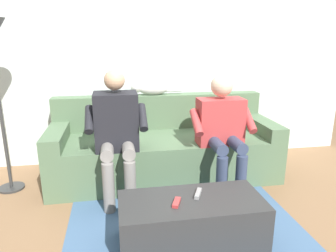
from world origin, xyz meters
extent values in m
plane|color=#846042|center=(0.00, 0.60, 0.00)|extent=(8.00, 8.00, 0.00)
cube|color=silver|center=(0.00, -0.67, 1.35)|extent=(4.83, 0.06, 2.71)
cube|color=#516B4C|center=(0.00, 0.00, 0.22)|extent=(1.95, 0.69, 0.44)
cube|color=#516B4C|center=(0.00, -0.43, 0.41)|extent=(2.31, 0.18, 0.82)
cube|color=#516B4C|center=(-1.07, 0.00, 0.29)|extent=(0.18, 0.69, 0.58)
cube|color=#516B4C|center=(1.07, 0.00, 0.29)|extent=(0.18, 0.69, 0.58)
cube|color=#2D2D2D|center=(0.00, 1.08, 0.17)|extent=(1.01, 0.47, 0.35)
cube|color=#B23838|center=(-0.49, 0.23, 0.66)|extent=(0.43, 0.23, 0.44)
sphere|color=beige|center=(-0.49, 0.23, 1.01)|extent=(0.20, 0.20, 0.20)
cylinder|color=#333D56|center=(-0.58, 0.41, 0.50)|extent=(0.11, 0.35, 0.11)
cylinder|color=#333D56|center=(-0.40, 0.41, 0.50)|extent=(0.11, 0.35, 0.11)
cylinder|color=#333D56|center=(-0.58, 0.58, 0.22)|extent=(0.10, 0.10, 0.44)
cylinder|color=#333D56|center=(-0.40, 0.58, 0.22)|extent=(0.10, 0.10, 0.44)
cylinder|color=#B23838|center=(-0.74, 0.31, 0.69)|extent=(0.08, 0.27, 0.22)
cylinder|color=#B23838|center=(-0.23, 0.31, 0.69)|extent=(0.08, 0.27, 0.22)
cube|color=black|center=(0.49, 0.19, 0.70)|extent=(0.39, 0.30, 0.52)
sphere|color=tan|center=(0.49, 0.19, 1.07)|extent=(0.18, 0.18, 0.18)
cylinder|color=gray|center=(0.40, 0.37, 0.50)|extent=(0.11, 0.35, 0.11)
cylinder|color=gray|center=(0.58, 0.37, 0.50)|extent=(0.11, 0.35, 0.11)
cylinder|color=gray|center=(0.40, 0.55, 0.22)|extent=(0.10, 0.10, 0.44)
cylinder|color=gray|center=(0.58, 0.55, 0.22)|extent=(0.10, 0.10, 0.44)
cylinder|color=black|center=(0.26, 0.27, 0.75)|extent=(0.08, 0.27, 0.22)
cylinder|color=black|center=(0.72, 0.27, 0.75)|extent=(0.08, 0.27, 0.22)
ellipsoid|color=silver|center=(0.06, -0.43, 0.89)|extent=(0.33, 0.14, 0.14)
sphere|color=silver|center=(0.25, -0.43, 0.91)|extent=(0.12, 0.12, 0.12)
cone|color=silver|center=(0.25, -0.46, 0.96)|extent=(0.04, 0.04, 0.04)
cone|color=silver|center=(0.25, -0.40, 0.96)|extent=(0.04, 0.04, 0.04)
cylinder|color=silver|center=(-0.16, -0.43, 0.86)|extent=(0.18, 0.03, 0.03)
cube|color=gray|center=(-0.06, 1.03, 0.36)|extent=(0.09, 0.14, 0.03)
cube|color=#B73333|center=(0.11, 1.12, 0.36)|extent=(0.08, 0.13, 0.02)
cube|color=#426084|center=(0.00, 0.93, 0.00)|extent=(1.81, 1.62, 0.01)
cylinder|color=#2D2D2D|center=(1.53, -0.05, 0.01)|extent=(0.24, 0.24, 0.02)
cylinder|color=#333333|center=(1.53, -0.05, 0.73)|extent=(0.03, 0.03, 1.46)
camera|label=1|loc=(0.50, 2.95, 1.42)|focal=33.19mm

